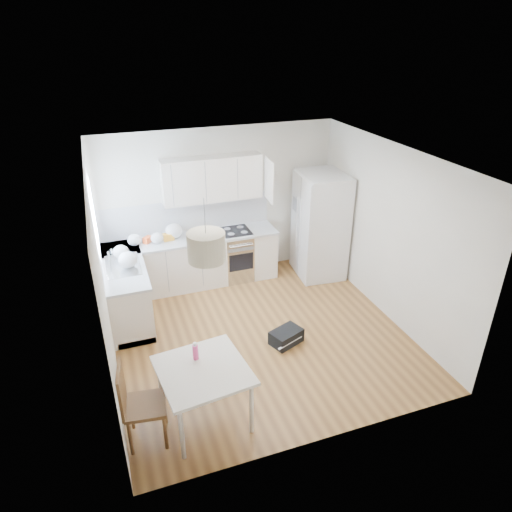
{
  "coord_description": "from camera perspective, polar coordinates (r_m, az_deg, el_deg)",
  "views": [
    {
      "loc": [
        -1.94,
        -5.29,
        4.18
      ],
      "look_at": [
        0.09,
        0.4,
        1.12
      ],
      "focal_mm": 32.0,
      "sensor_mm": 36.0,
      "label": 1
    }
  ],
  "objects": [
    {
      "name": "snack_orange",
      "position": [
        7.99,
        -6.45,
        3.03
      ],
      "size": [
        0.17,
        0.12,
        0.1
      ],
      "primitive_type": "cube",
      "rotation": [
        0.0,
        0.0,
        -0.2
      ],
      "color": "orange",
      "rests_on": "counter_back"
    },
    {
      "name": "wall_left",
      "position": [
        6.01,
        -18.71,
        -2.8
      ],
      "size": [
        0.0,
        4.2,
        4.2
      ],
      "primitive_type": "plane",
      "rotation": [
        1.57,
        0.0,
        1.57
      ],
      "color": "beige",
      "rests_on": "floor"
    },
    {
      "name": "floor",
      "position": [
        7.02,
        0.44,
        -9.66
      ],
      "size": [
        4.2,
        4.2,
        0.0
      ],
      "primitive_type": "plane",
      "color": "brown",
      "rests_on": "ground"
    },
    {
      "name": "cabinets_left",
      "position": [
        7.5,
        -15.87,
        -4.19
      ],
      "size": [
        0.6,
        1.8,
        0.88
      ],
      "primitive_type": "cube",
      "color": "silver",
      "rests_on": "floor"
    },
    {
      "name": "cabinets_back",
      "position": [
        8.13,
        -7.88,
        -0.77
      ],
      "size": [
        3.0,
        0.6,
        0.88
      ],
      "primitive_type": "cube",
      "color": "silver",
      "rests_on": "floor"
    },
    {
      "name": "dining_table",
      "position": [
        5.32,
        -6.62,
        -14.54
      ],
      "size": [
        1.07,
        1.07,
        0.76
      ],
      "rotation": [
        0.0,
        0.0,
        0.11
      ],
      "color": "beige",
      "rests_on": "floor"
    },
    {
      "name": "pendant_lamp",
      "position": [
        4.64,
        -6.22,
        1.16
      ],
      "size": [
        0.46,
        0.46,
        0.3
      ],
      "primitive_type": "cylinder",
      "rotation": [
        0.0,
        0.0,
        -0.21
      ],
      "color": "beige",
      "rests_on": "ceiling"
    },
    {
      "name": "gym_bag",
      "position": [
        6.8,
        3.79,
        -10.02
      ],
      "size": [
        0.54,
        0.45,
        0.21
      ],
      "primitive_type": "cube",
      "rotation": [
        0.0,
        0.0,
        0.38
      ],
      "color": "black",
      "rests_on": "floor"
    },
    {
      "name": "ceiling",
      "position": [
        5.83,
        0.54,
        12.17
      ],
      "size": [
        4.2,
        4.2,
        0.0
      ],
      "primitive_type": "plane",
      "rotation": [
        3.14,
        0.0,
        0.0
      ],
      "color": "white",
      "rests_on": "wall_back"
    },
    {
      "name": "wall_back",
      "position": [
        8.15,
        -4.61,
        6.49
      ],
      "size": [
        4.2,
        0.0,
        4.2
      ],
      "primitive_type": "plane",
      "rotation": [
        1.57,
        0.0,
        0.0
      ],
      "color": "beige",
      "rests_on": "floor"
    },
    {
      "name": "window_glassblock",
      "position": [
        6.89,
        -19.56,
        4.63
      ],
      "size": [
        0.02,
        1.0,
        1.0
      ],
      "primitive_type": "cube",
      "color": "#BFE0F9",
      "rests_on": "wall_left"
    },
    {
      "name": "grocery_bag_c",
      "position": [
        7.9,
        -10.25,
        3.11
      ],
      "size": [
        0.29,
        0.25,
        0.26
      ],
      "primitive_type": "ellipsoid",
      "color": "white",
      "rests_on": "counter_back"
    },
    {
      "name": "sink",
      "position": [
        7.23,
        -16.3,
        -1.15
      ],
      "size": [
        0.5,
        0.8,
        0.16
      ],
      "primitive_type": null,
      "color": "silver",
      "rests_on": "counter_left"
    },
    {
      "name": "drink_bottle",
      "position": [
        5.34,
        -7.59,
        -11.68
      ],
      "size": [
        0.08,
        0.08,
        0.23
      ],
      "primitive_type": "cylinder",
      "rotation": [
        0.0,
        0.0,
        -0.21
      ],
      "color": "#EA4189",
      "rests_on": "dining_table"
    },
    {
      "name": "refrigerator",
      "position": [
        8.34,
        8.07,
        3.86
      ],
      "size": [
        0.98,
        1.03,
        1.91
      ],
      "primitive_type": null,
      "rotation": [
        0.0,
        0.0,
        -0.09
      ],
      "color": "white",
      "rests_on": "floor"
    },
    {
      "name": "counter_left",
      "position": [
        7.28,
        -16.32,
        -1.08
      ],
      "size": [
        0.64,
        1.82,
        0.04
      ],
      "primitive_type": "cube",
      "color": "#B7B9BC",
      "rests_on": "cabinets_left"
    },
    {
      "name": "dining_chair",
      "position": [
        5.33,
        -13.68,
        -17.49
      ],
      "size": [
        0.49,
        0.49,
        1.03
      ],
      "primitive_type": null,
      "rotation": [
        0.0,
        0.0,
        -0.14
      ],
      "color": "#4B2E16",
      "rests_on": "floor"
    },
    {
      "name": "snack_red",
      "position": [
        7.85,
        -13.41,
        2.0
      ],
      "size": [
        0.17,
        0.17,
        0.1
      ],
      "primitive_type": "cube",
      "rotation": [
        0.0,
        0.0,
        0.75
      ],
      "color": "#CD4419",
      "rests_on": "counter_back"
    },
    {
      "name": "grocery_bag_d",
      "position": [
        7.4,
        -16.54,
        0.5
      ],
      "size": [
        0.24,
        0.21,
        0.22
      ],
      "primitive_type": "ellipsoid",
      "color": "white",
      "rests_on": "counter_back"
    },
    {
      "name": "backsplash_back",
      "position": [
        8.08,
        -8.68,
        4.99
      ],
      "size": [
        3.0,
        0.01,
        0.58
      ],
      "primitive_type": "cube",
      "color": "white",
      "rests_on": "wall_back"
    },
    {
      "name": "backsplash_left",
      "position": [
        7.14,
        -18.97,
        0.76
      ],
      "size": [
        0.01,
        1.8,
        0.58
      ],
      "primitive_type": "cube",
      "color": "white",
      "rests_on": "wall_left"
    },
    {
      "name": "range_oven",
      "position": [
        8.3,
        -2.5,
        0.08
      ],
      "size": [
        0.5,
        0.61,
        0.88
      ],
      "primitive_type": null,
      "color": "silver",
      "rests_on": "floor"
    },
    {
      "name": "counter_back",
      "position": [
        7.93,
        -8.09,
        2.17
      ],
      "size": [
        3.02,
        0.64,
        0.04
      ],
      "primitive_type": "cube",
      "color": "#B7B9BC",
      "rests_on": "cabinets_back"
    },
    {
      "name": "grocery_bag_e",
      "position": [
        7.08,
        -15.73,
        -0.46
      ],
      "size": [
        0.28,
        0.24,
        0.25
      ],
      "primitive_type": "ellipsoid",
      "color": "white",
      "rests_on": "counter_left"
    },
    {
      "name": "upper_cabinets",
      "position": [
        7.8,
        -5.51,
        9.58
      ],
      "size": [
        1.7,
        0.32,
        0.75
      ],
      "primitive_type": "cube",
      "color": "silver",
      "rests_on": "wall_back"
    },
    {
      "name": "grocery_bag_a",
      "position": [
        7.78,
        -14.99,
        1.95
      ],
      "size": [
        0.22,
        0.19,
        0.2
      ],
      "primitive_type": "ellipsoid",
      "color": "white",
      "rests_on": "counter_back"
    },
    {
      "name": "grocery_bag_b",
      "position": [
        7.77,
        -12.26,
        2.19
      ],
      "size": [
        0.21,
        0.18,
        0.19
      ],
      "primitive_type": "ellipsoid",
      "color": "white",
      "rests_on": "counter_back"
    },
    {
      "name": "wall_right",
      "position": [
        7.24,
        16.32,
        2.73
      ],
      "size": [
        0.0,
        4.2,
        4.2
      ],
      "primitive_type": "plane",
      "rotation": [
        1.57,
        0.0,
        -1.57
      ],
      "color": "beige",
      "rests_on": "floor"
    },
    {
      "name": "snack_yellow",
      "position": [
        7.86,
        -10.89,
        2.36
      ],
      "size": [
        0.19,
        0.13,
        0.12
      ],
      "primitive_type": "cube",
      "rotation": [
        0.0,
        0.0,
        0.08
      ],
      "color": "orange",
      "rests_on": "counter_back"
    }
  ]
}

